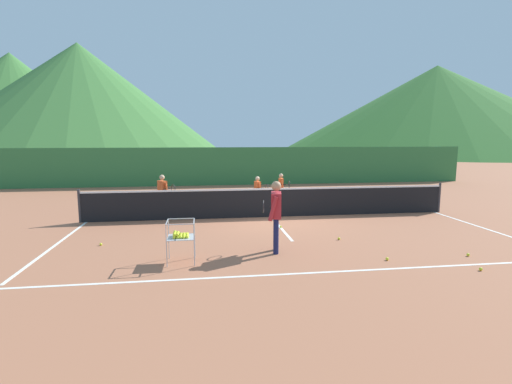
# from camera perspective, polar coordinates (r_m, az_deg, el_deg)

# --- Properties ---
(ground_plane) EXTENTS (120.00, 120.00, 0.00)m
(ground_plane) POSITION_cam_1_polar(r_m,az_deg,el_deg) (12.86, 2.27, -3.72)
(ground_plane) COLOR #A86647
(line_baseline_near) EXTENTS (11.81, 0.08, 0.01)m
(line_baseline_near) POSITION_cam_1_polar(r_m,az_deg,el_deg) (7.82, 9.49, -11.74)
(line_baseline_near) COLOR white
(line_baseline_near) RESTS_ON ground
(line_baseline_far) EXTENTS (11.81, 0.08, 0.01)m
(line_baseline_far) POSITION_cam_1_polar(r_m,az_deg,el_deg) (17.78, -0.65, -0.39)
(line_baseline_far) COLOR white
(line_baseline_far) RESTS_ON ground
(line_sideline_west) EXTENTS (0.08, 10.43, 0.01)m
(line_sideline_west) POSITION_cam_1_polar(r_m,az_deg,el_deg) (13.17, -23.98, -4.14)
(line_sideline_west) COLOR white
(line_sideline_west) RESTS_ON ground
(line_sideline_east) EXTENTS (0.08, 10.43, 0.01)m
(line_sideline_east) POSITION_cam_1_polar(r_m,az_deg,el_deg) (15.07, 24.98, -2.72)
(line_sideline_east) COLOR white
(line_sideline_east) RESTS_ON ground
(line_service_center) EXTENTS (0.08, 6.15, 0.01)m
(line_service_center) POSITION_cam_1_polar(r_m,az_deg,el_deg) (12.86, 2.27, -3.71)
(line_service_center) COLOR white
(line_service_center) RESTS_ON ground
(tennis_net) EXTENTS (12.23, 0.08, 1.05)m
(tennis_net) POSITION_cam_1_polar(r_m,az_deg,el_deg) (12.77, 2.28, -1.53)
(tennis_net) COLOR #333338
(tennis_net) RESTS_ON ground
(instructor) EXTENTS (0.44, 0.81, 1.66)m
(instructor) POSITION_cam_1_polar(r_m,az_deg,el_deg) (8.80, 2.96, -2.67)
(instructor) COLOR #191E4C
(instructor) RESTS_ON ground
(student_0) EXTENTS (0.65, 0.54, 1.35)m
(student_0) POSITION_cam_1_polar(r_m,az_deg,el_deg) (13.80, -13.71, 0.29)
(student_0) COLOR silver
(student_0) RESTS_ON ground
(student_1) EXTENTS (0.46, 0.56, 1.21)m
(student_1) POSITION_cam_1_polar(r_m,az_deg,el_deg) (14.21, 0.30, 0.41)
(student_1) COLOR black
(student_1) RESTS_ON ground
(student_2) EXTENTS (0.40, 0.62, 1.21)m
(student_2) POSITION_cam_1_polar(r_m,az_deg,el_deg) (15.38, 3.80, 0.98)
(student_2) COLOR silver
(student_2) RESTS_ON ground
(ball_cart) EXTENTS (0.58, 0.58, 0.90)m
(ball_cart) POSITION_cam_1_polar(r_m,az_deg,el_deg) (8.31, -11.25, -6.36)
(ball_cart) COLOR #B7B7BC
(ball_cart) RESTS_ON ground
(tennis_ball_0) EXTENTS (0.07, 0.07, 0.07)m
(tennis_ball_0) POSITION_cam_1_polar(r_m,az_deg,el_deg) (8.89, 18.96, -9.41)
(tennis_ball_0) COLOR yellow
(tennis_ball_0) RESTS_ON ground
(tennis_ball_1) EXTENTS (0.07, 0.07, 0.07)m
(tennis_ball_1) POSITION_cam_1_polar(r_m,az_deg,el_deg) (10.26, 12.27, -6.80)
(tennis_ball_1) COLOR yellow
(tennis_ball_1) RESTS_ON ground
(tennis_ball_2) EXTENTS (0.07, 0.07, 0.07)m
(tennis_ball_2) POSITION_cam_1_polar(r_m,az_deg,el_deg) (10.26, -22.12, -7.23)
(tennis_ball_2) COLOR yellow
(tennis_ball_2) RESTS_ON ground
(tennis_ball_3) EXTENTS (0.07, 0.07, 0.07)m
(tennis_ball_3) POSITION_cam_1_polar(r_m,az_deg,el_deg) (9.02, 30.49, -9.87)
(tennis_ball_3) COLOR yellow
(tennis_ball_3) RESTS_ON ground
(tennis_ball_4) EXTENTS (0.07, 0.07, 0.07)m
(tennis_ball_4) POSITION_cam_1_polar(r_m,az_deg,el_deg) (9.93, 29.06, -8.17)
(tennis_ball_4) COLOR yellow
(tennis_ball_4) RESTS_ON ground
(tennis_ball_5) EXTENTS (0.07, 0.07, 0.07)m
(tennis_ball_5) POSITION_cam_1_polar(r_m,az_deg,el_deg) (11.34, 3.70, -5.18)
(tennis_ball_5) COLOR yellow
(tennis_ball_5) RESTS_ON ground
(windscreen_fence) EXTENTS (25.98, 0.08, 2.10)m
(windscreen_fence) POSITION_cam_1_polar(r_m,az_deg,el_deg) (21.36, -1.95, 3.88)
(windscreen_fence) COLOR #33753D
(windscreen_fence) RESTS_ON ground
(hill_0) EXTENTS (45.19, 45.19, 17.26)m
(hill_0) POSITION_cam_1_polar(r_m,az_deg,el_deg) (68.42, -24.73, 12.47)
(hill_0) COLOR #427A38
(hill_0) RESTS_ON ground
(hill_1) EXTENTS (39.35, 39.35, 16.15)m
(hill_1) POSITION_cam_1_polar(r_m,az_deg,el_deg) (75.52, -32.44, 11.06)
(hill_1) COLOR #427A38
(hill_1) RESTS_ON ground
(hill_2) EXTENTS (52.78, 52.78, 14.44)m
(hill_2) POSITION_cam_1_polar(r_m,az_deg,el_deg) (72.46, 25.10, 11.05)
(hill_2) COLOR #38702D
(hill_2) RESTS_ON ground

